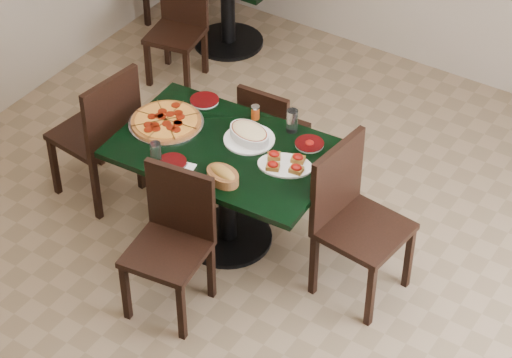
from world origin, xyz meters
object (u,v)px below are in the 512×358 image
Objects in this scene: chair_right at (352,213)px; bread_basket at (223,175)px; chair_far at (270,130)px; chair_left at (102,129)px; lasagna_casserole at (249,134)px; back_chair_near at (179,23)px; chair_near at (173,234)px; bruschetta_platter at (285,163)px; main_table at (227,171)px; pepperoni_pizza at (166,121)px.

chair_right is 4.03× the size of bread_basket.
bread_basket is at bearing 102.10° from chair_far.
chair_left reaches higher than chair_far.
lasagna_casserole is at bearing 115.08° from bread_basket.
back_chair_near is 2.62× the size of lasagna_casserole.
chair_left is (-1.76, -0.16, -0.01)m from chair_right.
bread_basket is at bearing 61.12° from chair_near.
chair_right reaches higher than bruschetta_platter.
main_table is 1.98m from back_chair_near.
pepperoni_pizza is 1.88× the size of bread_basket.
back_chair_near is 1.96m from lasagna_casserole.
back_chair_near is at bearing -155.87° from chair_left.
chair_left is at bearing -153.42° from lasagna_casserole.
bread_basket is (1.55, -1.66, 0.32)m from back_chair_near.
pepperoni_pizza is at bearing 170.03° from bread_basket.
back_chair_near is (-1.30, 0.75, 0.03)m from chair_far.
chair_far is at bearing 61.29° from pepperoni_pizza.
bread_basket is (0.08, -0.41, -0.01)m from lasagna_casserole.
main_table is 0.28m from lasagna_casserole.
pepperoni_pizza is 0.84m from bruschetta_platter.
bread_basket is (0.61, -0.26, 0.02)m from pepperoni_pizza.
main_table is 1.75× the size of chair_far.
main_table is at bearing 101.90° from chair_right.
chair_far is 0.81m from pepperoni_pizza.
chair_far reaches higher than main_table.
bruschetta_platter is (0.32, -0.10, -0.02)m from lasagna_casserole.
pepperoni_pizza is at bearing -66.55° from back_chair_near.
main_table is 3.58× the size of bruschetta_platter.
bread_basket is (0.13, 0.33, 0.27)m from chair_near.
lasagna_casserole is at bearing 143.16° from bruschetta_platter.
bread_basket reaches higher than main_table.
chair_right is 1.76m from chair_left.
bruschetta_platter is at bearing 125.34° from chair_far.
chair_near reaches higher than back_chair_near.
bruschetta_platter is (-0.44, -0.04, 0.20)m from chair_right.
main_table is 1.50× the size of chair_near.
bruschetta_platter is at bearing 2.68° from main_table.
pepperoni_pizza is at bearing 121.25° from chair_near.
chair_near is 2.89× the size of lasagna_casserole.
chair_right is (0.93, -0.57, 0.13)m from chair_far.
bread_basket is at bearing -23.50° from pepperoni_pizza.
back_chair_near is at bearing 131.59° from main_table.
chair_near is 0.79m from lasagna_casserole.
chair_left reaches higher than chair_near.
chair_left is 2.12× the size of pepperoni_pizza.
main_table is 2.94× the size of pepperoni_pizza.
chair_near is (0.03, -0.59, -0.05)m from main_table.
chair_near is 2.39× the size of bruschetta_platter.
chair_right is 3.15× the size of lasagna_casserole.
main_table is at bearing 101.26° from chair_left.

